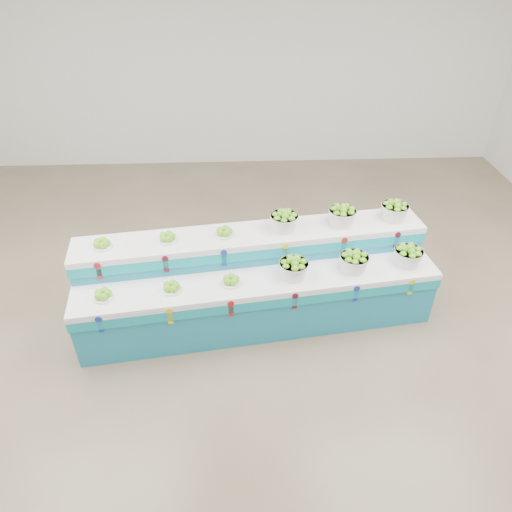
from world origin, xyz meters
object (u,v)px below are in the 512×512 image
(plate_upper_mid, at_px, (167,237))
(basket_upper_right, at_px, (394,210))
(display_stand, at_px, (256,281))
(basket_lower_left, at_px, (294,268))

(plate_upper_mid, bearing_deg, basket_upper_right, 7.56)
(display_stand, bearing_deg, basket_upper_right, 8.39)
(basket_lower_left, distance_m, basket_upper_right, 1.45)
(plate_upper_mid, bearing_deg, basket_lower_left, -13.21)
(display_stand, height_order, basket_upper_right, basket_upper_right)
(basket_lower_left, xyz_separation_m, plate_upper_mid, (-1.37, 0.32, 0.23))
(basket_upper_right, bearing_deg, basket_lower_left, -151.78)
(display_stand, relative_size, basket_upper_right, 12.60)
(display_stand, bearing_deg, plate_upper_mid, 165.24)
(basket_upper_right, bearing_deg, display_stand, -164.05)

